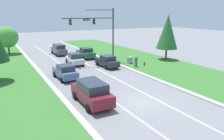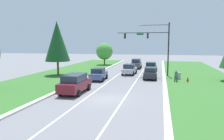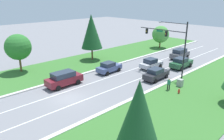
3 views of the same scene
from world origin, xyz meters
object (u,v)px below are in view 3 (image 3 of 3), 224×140
Objects in this scene: slate_blue_sedan at (109,67)px; fire_hydrant at (179,91)px; pedestrian at (169,84)px; charcoal_sedan at (156,74)px; oak_near_left_tree at (18,47)px; conifer_mid_left_tree at (92,31)px; forest_sedan at (181,63)px; silver_sedan at (151,63)px; utility_cabinet at (180,83)px; conifer_far_right_tree at (138,116)px; oak_far_left_tree at (161,34)px; burgundy_suv at (64,79)px; traffic_signal_mast at (171,40)px; graphite_suv at (180,54)px.

slate_blue_sedan is 6.24× the size of fire_hydrant.
charcoal_sedan is at bearing -26.86° from pedestrian.
pedestrian is at bearing 27.59° from oak_near_left_tree.
pedestrian is at bearing -6.15° from conifer_mid_left_tree.
slate_blue_sedan is 0.93× the size of forest_sedan.
silver_sedan is 8.41m from utility_cabinet.
charcoal_sedan is 2.71× the size of pedestrian.
forest_sedan is 0.67× the size of conifer_far_right_tree.
utility_cabinet is 0.12× the size of conifer_mid_left_tree.
oak_near_left_tree reaches higher than pedestrian.
pedestrian is 2.41× the size of fire_hydrant.
slate_blue_sedan is 12.55m from forest_sedan.
oak_far_left_tree reaches higher than forest_sedan.
utility_cabinet is 25.09m from oak_near_left_tree.
silver_sedan is 0.70× the size of oak_near_left_tree.
charcoal_sedan is (3.62, -3.65, -0.03)m from silver_sedan.
burgundy_suv is at bearing -124.58° from charcoal_sedan.
traffic_signal_mast is 8.70m from fire_hydrant.
forest_sedan is at bearing -64.00° from pedestrian.
traffic_signal_mast reaches higher than oak_near_left_tree.
oak_far_left_tree is at bearing 138.92° from forest_sedan.
traffic_signal_mast is 1.78× the size of forest_sedan.
utility_cabinet is 2.27m from pedestrian.
slate_blue_sedan is 12.17m from fire_hydrant.
graphite_suv is 2.78× the size of pedestrian.
conifer_far_right_tree is at bearing -65.88° from forest_sedan.
silver_sedan is 4.00× the size of utility_cabinet.
oak_far_left_tree reaches higher than silver_sedan.
conifer_mid_left_tree is at bearing -179.25° from utility_cabinet.
silver_sedan is 0.50× the size of conifer_mid_left_tree.
burgundy_suv is (-7.59, -14.03, -4.53)m from traffic_signal_mast.
conifer_far_right_tree is (16.98, -13.35, 3.77)m from slate_blue_sedan.
silver_sedan is 0.86× the size of burgundy_suv.
traffic_signal_mast is 19.42m from oak_far_left_tree.
oak_near_left_tree reaches higher than burgundy_suv.
traffic_signal_mast is at bearing -52.62° from pedestrian.
conifer_far_right_tree is at bearing -63.42° from traffic_signal_mast.
utility_cabinet is 0.64× the size of pedestrian.
silver_sedan is 5.14m from charcoal_sedan.
graphite_suv is 0.54× the size of conifer_mid_left_tree.
forest_sedan is at bearing 69.32° from burgundy_suv.
oak_near_left_tree is 1.18× the size of oak_far_left_tree.
charcoal_sedan is at bearing 156.55° from fire_hydrant.
conifer_far_right_tree is at bearing -6.79° from oak_near_left_tree.
burgundy_suv is 15.82m from utility_cabinet.
oak_near_left_tree reaches higher than silver_sedan.
graphite_suv is 29.45m from oak_near_left_tree.
oak_near_left_tree is (-10.11, -10.13, 3.25)m from slate_blue_sedan.
silver_sedan is (-3.40, -3.95, -0.04)m from forest_sedan.
oak_near_left_tree is at bearing 32.62° from pedestrian.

